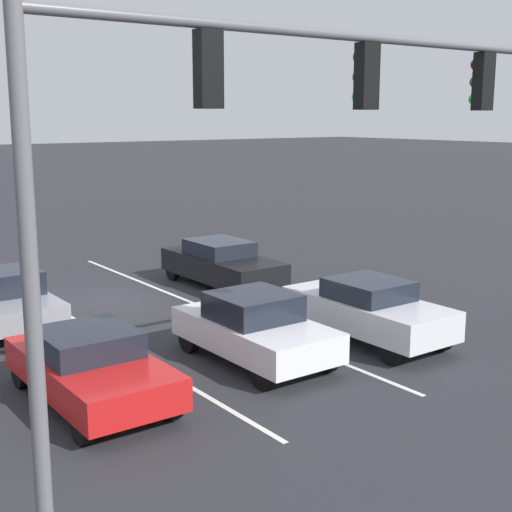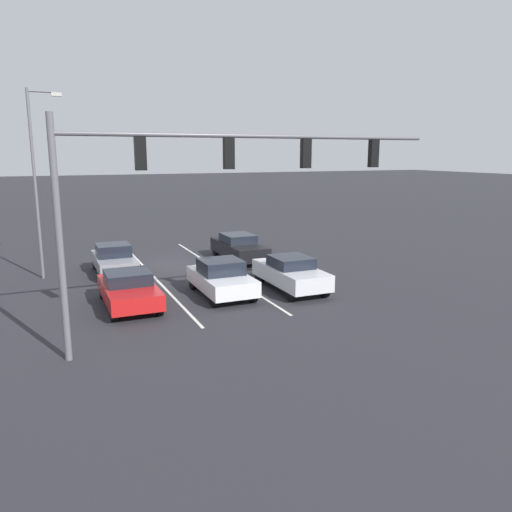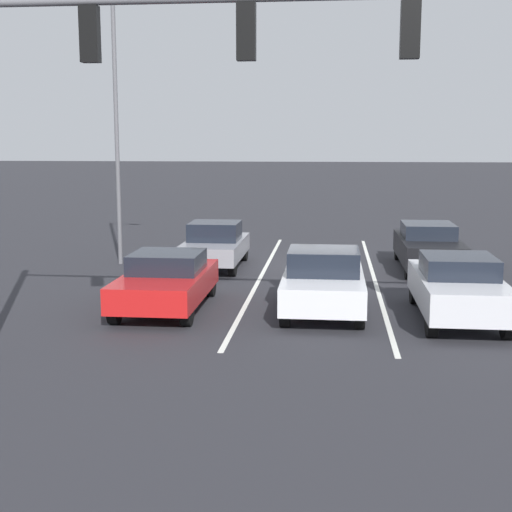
{
  "view_description": "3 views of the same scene",
  "coord_description": "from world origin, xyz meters",
  "px_view_note": "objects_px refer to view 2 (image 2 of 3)",
  "views": [
    {
      "loc": [
        8.66,
        18.95,
        5.38
      ],
      "look_at": [
        -1.24,
        5.37,
        2.07
      ],
      "focal_mm": 50.0,
      "sensor_mm": 36.0,
      "label": 1
    },
    {
      "loc": [
        6.59,
        26.08,
        5.96
      ],
      "look_at": [
        -1.08,
        8.44,
        1.99
      ],
      "focal_mm": 35.0,
      "sensor_mm": 36.0,
      "label": 2
    },
    {
      "loc": [
        -0.41,
        23.65,
        4.13
      ],
      "look_at": [
        1.48,
        5.94,
        1.24
      ],
      "focal_mm": 50.0,
      "sensor_mm": 36.0,
      "label": 3
    }
  ],
  "objects_px": {
    "car_gray_rightlane_second": "(114,259)",
    "traffic_signal_gantry": "(206,174)",
    "car_red_rightlane_front": "(129,289)",
    "car_silver_leftlane_front": "(291,273)",
    "car_white_midlane_front": "(221,278)",
    "car_black_leftlane_second": "(239,247)",
    "street_lamp_right_shoulder": "(37,174)"
  },
  "relations": [
    {
      "from": "car_gray_rightlane_second",
      "to": "traffic_signal_gantry",
      "type": "relative_size",
      "value": 0.33
    },
    {
      "from": "car_gray_rightlane_second",
      "to": "car_red_rightlane_front",
      "type": "bearing_deg",
      "value": 87.6
    },
    {
      "from": "car_red_rightlane_front",
      "to": "car_silver_leftlane_front",
      "type": "xyz_separation_m",
      "value": [
        -6.97,
        0.37,
        0.07
      ]
    },
    {
      "from": "car_white_midlane_front",
      "to": "car_black_leftlane_second",
      "type": "distance_m",
      "value": 7.12
    },
    {
      "from": "car_silver_leftlane_front",
      "to": "car_black_leftlane_second",
      "type": "height_order",
      "value": "car_silver_leftlane_front"
    },
    {
      "from": "car_silver_leftlane_front",
      "to": "car_black_leftlane_second",
      "type": "distance_m",
      "value": 6.7
    },
    {
      "from": "car_silver_leftlane_front",
      "to": "car_red_rightlane_front",
      "type": "bearing_deg",
      "value": -3.07
    },
    {
      "from": "car_silver_leftlane_front",
      "to": "street_lamp_right_shoulder",
      "type": "relative_size",
      "value": 0.49
    },
    {
      "from": "car_red_rightlane_front",
      "to": "traffic_signal_gantry",
      "type": "bearing_deg",
      "value": 111.72
    },
    {
      "from": "car_white_midlane_front",
      "to": "car_silver_leftlane_front",
      "type": "bearing_deg",
      "value": 172.84
    },
    {
      "from": "car_silver_leftlane_front",
      "to": "car_gray_rightlane_second",
      "type": "relative_size",
      "value": 1.07
    },
    {
      "from": "car_white_midlane_front",
      "to": "car_black_leftlane_second",
      "type": "xyz_separation_m",
      "value": [
        -3.3,
        -6.31,
        -0.02
      ]
    },
    {
      "from": "traffic_signal_gantry",
      "to": "street_lamp_right_shoulder",
      "type": "distance_m",
      "value": 11.84
    },
    {
      "from": "car_white_midlane_front",
      "to": "street_lamp_right_shoulder",
      "type": "xyz_separation_m",
      "value": [
        6.81,
        -6.25,
        4.22
      ]
    },
    {
      "from": "car_gray_rightlane_second",
      "to": "street_lamp_right_shoulder",
      "type": "distance_m",
      "value": 5.32
    },
    {
      "from": "car_white_midlane_front",
      "to": "car_black_leftlane_second",
      "type": "height_order",
      "value": "car_white_midlane_front"
    },
    {
      "from": "street_lamp_right_shoulder",
      "to": "car_black_leftlane_second",
      "type": "bearing_deg",
      "value": -179.71
    },
    {
      "from": "car_red_rightlane_front",
      "to": "car_gray_rightlane_second",
      "type": "distance_m",
      "value": 5.89
    },
    {
      "from": "car_black_leftlane_second",
      "to": "car_gray_rightlane_second",
      "type": "xyz_separation_m",
      "value": [
        6.92,
        0.44,
        -0.0
      ]
    },
    {
      "from": "street_lamp_right_shoulder",
      "to": "car_red_rightlane_front",
      "type": "bearing_deg",
      "value": 115.1
    },
    {
      "from": "car_black_leftlane_second",
      "to": "traffic_signal_gantry",
      "type": "relative_size",
      "value": 0.37
    },
    {
      "from": "car_black_leftlane_second",
      "to": "car_gray_rightlane_second",
      "type": "relative_size",
      "value": 1.15
    },
    {
      "from": "car_red_rightlane_front",
      "to": "traffic_signal_gantry",
      "type": "relative_size",
      "value": 0.34
    },
    {
      "from": "car_white_midlane_front",
      "to": "car_gray_rightlane_second",
      "type": "height_order",
      "value": "car_white_midlane_front"
    },
    {
      "from": "car_red_rightlane_front",
      "to": "car_black_leftlane_second",
      "type": "relative_size",
      "value": 0.9
    },
    {
      "from": "car_red_rightlane_front",
      "to": "car_black_leftlane_second",
      "type": "xyz_separation_m",
      "value": [
        -7.16,
        -6.32,
        0.04
      ]
    },
    {
      "from": "car_gray_rightlane_second",
      "to": "street_lamp_right_shoulder",
      "type": "xyz_separation_m",
      "value": [
        3.18,
        -0.39,
        4.24
      ]
    },
    {
      "from": "car_red_rightlane_front",
      "to": "car_white_midlane_front",
      "type": "height_order",
      "value": "car_white_midlane_front"
    },
    {
      "from": "car_red_rightlane_front",
      "to": "traffic_signal_gantry",
      "type": "xyz_separation_m",
      "value": [
        -1.82,
        4.57,
        4.61
      ]
    },
    {
      "from": "car_silver_leftlane_front",
      "to": "traffic_signal_gantry",
      "type": "xyz_separation_m",
      "value": [
        5.15,
        4.2,
        4.54
      ]
    },
    {
      "from": "traffic_signal_gantry",
      "to": "car_white_midlane_front",
      "type": "bearing_deg",
      "value": -114.07
    },
    {
      "from": "traffic_signal_gantry",
      "to": "street_lamp_right_shoulder",
      "type": "height_order",
      "value": "street_lamp_right_shoulder"
    }
  ]
}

